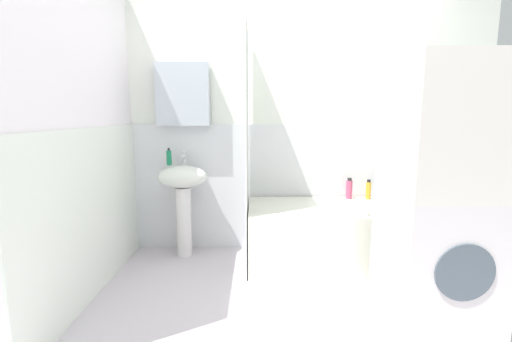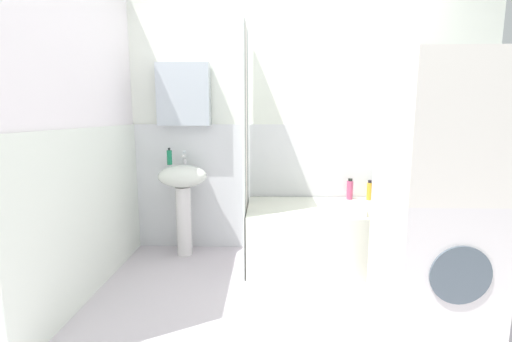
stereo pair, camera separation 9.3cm
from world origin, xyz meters
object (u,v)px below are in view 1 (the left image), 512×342
Objects in this scene: soap_dispenser at (168,157)px; conditioner_bottle at (348,189)px; sink at (182,190)px; bathtub at (328,235)px; shampoo_bottle at (388,188)px; towel_folded at (346,209)px; body_wash_bottle at (376,191)px; washer_dryer_stack at (438,193)px; lotion_bottle at (367,190)px.

conditioner_bottle is at bearing 2.36° from soap_dispenser.
sink is 0.60× the size of bathtub.
towel_folded is (-0.51, -0.47, -0.07)m from shampoo_bottle.
bathtub is (1.42, -0.21, -0.65)m from soap_dispenser.
soap_dispenser is 1.95m from body_wash_bottle.
towel_folded is at bearing 122.18° from washer_dryer_stack.
body_wash_bottle is at bearing 49.84° from towel_folded.
soap_dispenser reaches higher than towel_folded.
soap_dispenser is at bearing 161.99° from sink.
bathtub is 0.50m from conditioner_bottle.
washer_dryer_stack reaches higher than shampoo_bottle.
sink reaches higher than conditioner_bottle.
soap_dispenser reaches higher than lotion_bottle.
soap_dispenser is 0.85× the size of lotion_bottle.
towel_folded is at bearing -137.16° from shampoo_bottle.
washer_dryer_stack reaches higher than lotion_bottle.
soap_dispenser reaches higher than sink.
lotion_bottle is (0.41, 0.26, 0.34)m from bathtub.
shampoo_bottle is 0.13× the size of washer_dryer_stack.
soap_dispenser is 2.18m from washer_dryer_stack.
conditioner_bottle is 0.64× the size of towel_folded.
shampoo_bottle is 0.67× the size of towel_folded.
bathtub is 0.66m from body_wash_bottle.
lotion_bottle is at bearing 32.60° from bathtub.
lotion_bottle is (1.70, 0.09, -0.02)m from sink.
washer_dryer_stack is (-0.11, -1.10, 0.20)m from shampoo_bottle.
shampoo_bottle is 0.20m from lotion_bottle.
soap_dispenser is 1.68m from conditioner_bottle.
conditioner_bottle is at bearing -179.87° from shampoo_bottle.
soap_dispenser is 0.10× the size of washer_dryer_stack.
towel_folded reaches higher than bathtub.
sink is 1.90m from shampoo_bottle.
sink is 2.75× the size of towel_folded.
lotion_bottle is at bearing 1.63° from soap_dispenser.
sink is 2.06m from washer_dryer_stack.
shampoo_bottle is at bearing 0.13° from conditioner_bottle.
soap_dispenser is 1.85m from lotion_bottle.
conditioner_bottle is (-0.37, -0.00, -0.00)m from shampoo_bottle.
lotion_bottle is (-0.09, -0.03, 0.01)m from body_wash_bottle.
soap_dispenser is 1.61m from towel_folded.
soap_dispenser is at bearing -178.05° from shampoo_bottle.
conditioner_bottle is at bearing 174.76° from lotion_bottle.
towel_folded is (-0.14, -0.47, -0.06)m from conditioner_bottle.
washer_dryer_stack is (1.91, -1.03, -0.10)m from soap_dispenser.
soap_dispenser is (-0.12, 0.04, 0.29)m from sink.
towel_folded is at bearing -124.55° from lotion_bottle.
lotion_bottle is at bearing 55.45° from towel_folded.
sink is 0.52× the size of washer_dryer_stack.
soap_dispenser is 0.11× the size of bathtub.
body_wash_bottle is at bearing 2.68° from conditioner_bottle.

